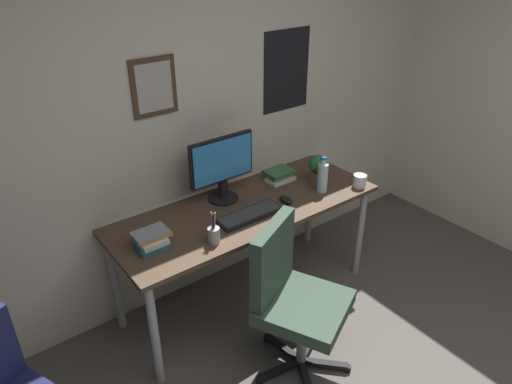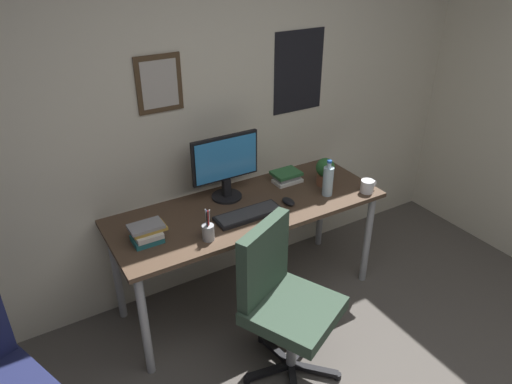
# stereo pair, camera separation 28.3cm
# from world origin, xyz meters

# --- Properties ---
(wall_back) EXTENTS (4.40, 0.10, 2.60)m
(wall_back) POSITION_xyz_m (0.00, 2.15, 1.30)
(wall_back) COLOR beige
(wall_back) RESTS_ON ground_plane
(desk) EXTENTS (1.78, 0.66, 0.75)m
(desk) POSITION_xyz_m (0.06, 1.74, 0.67)
(desk) COLOR #4C3828
(desk) RESTS_ON ground_plane
(office_chair) EXTENTS (0.61, 0.61, 0.95)m
(office_chair) POSITION_xyz_m (-0.08, 1.12, 0.53)
(office_chair) COLOR #334738
(office_chair) RESTS_ON ground_plane
(monitor) EXTENTS (0.46, 0.20, 0.43)m
(monitor) POSITION_xyz_m (-0.01, 1.91, 0.99)
(monitor) COLOR black
(monitor) RESTS_ON desk
(keyboard) EXTENTS (0.43, 0.15, 0.03)m
(keyboard) POSITION_xyz_m (-0.00, 1.63, 0.76)
(keyboard) COLOR black
(keyboard) RESTS_ON desk
(computer_mouse) EXTENTS (0.06, 0.11, 0.04)m
(computer_mouse) POSITION_xyz_m (0.30, 1.63, 0.77)
(computer_mouse) COLOR black
(computer_mouse) RESTS_ON desk
(water_bottle) EXTENTS (0.07, 0.07, 0.25)m
(water_bottle) POSITION_xyz_m (0.59, 1.60, 0.86)
(water_bottle) COLOR silver
(water_bottle) RESTS_ON desk
(coffee_mug_near) EXTENTS (0.13, 0.09, 0.09)m
(coffee_mug_near) POSITION_xyz_m (0.84, 1.49, 0.80)
(coffee_mug_near) COLOR white
(coffee_mug_near) RESTS_ON desk
(potted_plant) EXTENTS (0.13, 0.13, 0.19)m
(potted_plant) POSITION_xyz_m (0.66, 1.73, 0.86)
(potted_plant) COLOR brown
(potted_plant) RESTS_ON desk
(pen_cup) EXTENTS (0.07, 0.07, 0.20)m
(pen_cup) POSITION_xyz_m (-0.32, 1.53, 0.81)
(pen_cup) COLOR #9EA0A5
(pen_cup) RESTS_ON desk
(book_stack_left) EXTENTS (0.21, 0.14, 0.10)m
(book_stack_left) POSITION_xyz_m (-0.63, 1.69, 0.80)
(book_stack_left) COLOR #26727A
(book_stack_left) RESTS_ON desk
(book_stack_right) EXTENTS (0.20, 0.15, 0.07)m
(book_stack_right) POSITION_xyz_m (0.46, 1.89, 0.79)
(book_stack_right) COLOR silver
(book_stack_right) RESTS_ON desk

